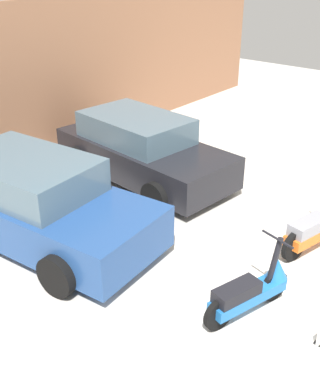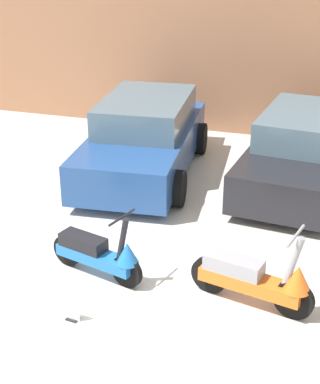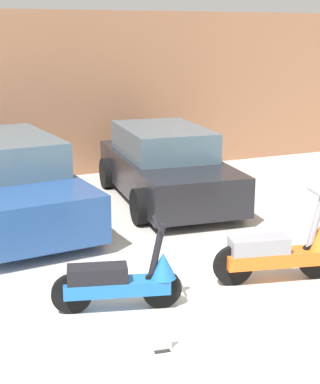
{
  "view_description": "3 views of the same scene",
  "coord_description": "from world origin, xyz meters",
  "px_view_note": "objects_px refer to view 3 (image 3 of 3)",
  "views": [
    {
      "loc": [
        -5.11,
        -1.31,
        4.37
      ],
      "look_at": [
        0.06,
        2.98,
        0.97
      ],
      "focal_mm": 45.0,
      "sensor_mm": 36.0,
      "label": 1
    },
    {
      "loc": [
        2.36,
        -5.22,
        4.36
      ],
      "look_at": [
        -0.03,
        2.39,
        0.7
      ],
      "focal_mm": 55.0,
      "sensor_mm": 36.0,
      "label": 2
    },
    {
      "loc": [
        -2.45,
        -4.74,
        3.04
      ],
      "look_at": [
        0.78,
        2.76,
        0.8
      ],
      "focal_mm": 55.0,
      "sensor_mm": 36.0,
      "label": 3
    }
  ],
  "objects_px": {
    "scooter_front_left": "(123,280)",
    "car_rear_center": "(166,166)",
    "placard_near_left_scooter": "(161,340)",
    "car_rear_left": "(8,183)",
    "scooter_front_right": "(282,251)"
  },
  "relations": [
    {
      "from": "scooter_front_left",
      "to": "car_rear_center",
      "type": "relative_size",
      "value": 0.35
    },
    {
      "from": "placard_near_left_scooter",
      "to": "car_rear_center",
      "type": "bearing_deg",
      "value": 65.75
    },
    {
      "from": "car_rear_left",
      "to": "placard_near_left_scooter",
      "type": "relative_size",
      "value": 16.53
    },
    {
      "from": "scooter_front_right",
      "to": "car_rear_left",
      "type": "xyz_separation_m",
      "value": [
        -2.73,
        3.73,
        0.28
      ]
    },
    {
      "from": "car_rear_left",
      "to": "placard_near_left_scooter",
      "type": "distance_m",
      "value": 4.76
    },
    {
      "from": "car_rear_left",
      "to": "placard_near_left_scooter",
      "type": "xyz_separation_m",
      "value": [
        0.68,
        -4.67,
        -0.56
      ]
    },
    {
      "from": "scooter_front_left",
      "to": "car_rear_center",
      "type": "xyz_separation_m",
      "value": [
        2.26,
        3.94,
        0.28
      ]
    },
    {
      "from": "car_rear_center",
      "to": "scooter_front_left",
      "type": "bearing_deg",
      "value": -24.08
    },
    {
      "from": "car_rear_left",
      "to": "placard_near_left_scooter",
      "type": "bearing_deg",
      "value": 2.86
    },
    {
      "from": "car_rear_left",
      "to": "placard_near_left_scooter",
      "type": "height_order",
      "value": "car_rear_left"
    },
    {
      "from": "scooter_front_right",
      "to": "placard_near_left_scooter",
      "type": "height_order",
      "value": "scooter_front_right"
    },
    {
      "from": "placard_near_left_scooter",
      "to": "car_rear_left",
      "type": "bearing_deg",
      "value": 98.29
    },
    {
      "from": "scooter_front_left",
      "to": "placard_near_left_scooter",
      "type": "height_order",
      "value": "scooter_front_left"
    },
    {
      "from": "car_rear_left",
      "to": "car_rear_center",
      "type": "xyz_separation_m",
      "value": [
        2.9,
        0.25,
        -0.04
      ]
    },
    {
      "from": "car_rear_center",
      "to": "placard_near_left_scooter",
      "type": "distance_m",
      "value": 5.42
    }
  ]
}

